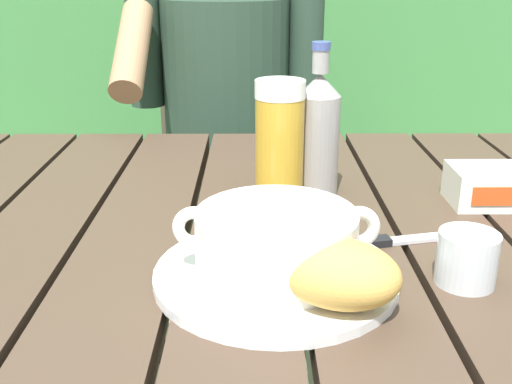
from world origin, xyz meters
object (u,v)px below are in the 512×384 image
object	(u,v)px
soup_bowl	(276,240)
bread_roll	(339,273)
chair_near_diner	(230,178)
water_glass_small	(467,258)
beer_bottle	(318,132)
table_knife	(387,241)
serving_plate	(276,274)
butter_tub	(489,186)
beer_glass	(279,142)
person_eating	(225,115)

from	to	relation	value
soup_bowl	bread_roll	distance (m)	0.09
chair_near_diner	water_glass_small	distance (m)	1.17
beer_bottle	table_knife	size ratio (longest dim) A/B	1.52
soup_bowl	serving_plate	bearing A→B (deg)	-90.00
serving_plate	butter_tub	world-z (taller)	butter_tub
butter_tub	beer_glass	bearing A→B (deg)	177.22
butter_tub	water_glass_small	bearing A→B (deg)	-115.34
butter_tub	beer_bottle	bearing A→B (deg)	169.69
serving_plate	beer_glass	xyz separation A→B (m)	(0.01, 0.25, 0.09)
chair_near_diner	butter_tub	size ratio (longest dim) A/B	7.79
serving_plate	beer_bottle	world-z (taller)	beer_bottle
serving_plate	beer_glass	bearing A→B (deg)	86.90
chair_near_diner	person_eating	distance (m)	0.31
serving_plate	beer_bottle	size ratio (longest dim) A/B	1.19
person_eating	beer_bottle	world-z (taller)	person_eating
beer_glass	water_glass_small	world-z (taller)	beer_glass
bread_roll	beer_glass	size ratio (longest dim) A/B	0.83
person_eating	table_knife	world-z (taller)	person_eating
beer_glass	table_knife	world-z (taller)	beer_glass
chair_near_diner	table_knife	world-z (taller)	chair_near_diner
serving_plate	water_glass_small	size ratio (longest dim) A/B	4.14
soup_bowl	water_glass_small	distance (m)	0.22
person_eating	bread_roll	bearing A→B (deg)	-80.58
person_eating	serving_plate	world-z (taller)	person_eating
bread_roll	table_knife	bearing A→B (deg)	61.96
beer_bottle	butter_tub	distance (m)	0.27
table_knife	serving_plate	bearing A→B (deg)	-148.11
table_knife	chair_near_diner	bearing A→B (deg)	103.83
person_eating	bread_roll	xyz separation A→B (m)	(0.16, -0.95, 0.06)
chair_near_diner	serving_plate	xyz separation A→B (m)	(0.09, -1.08, 0.26)
water_glass_small	table_knife	size ratio (longest dim) A/B	0.44
soup_bowl	bread_roll	world-z (taller)	soup_bowl
soup_bowl	water_glass_small	world-z (taller)	soup_bowl
serving_plate	beer_glass	size ratio (longest dim) A/B	1.52
person_eating	butter_tub	bearing A→B (deg)	-56.50
chair_near_diner	bread_roll	bearing A→B (deg)	-82.31
person_eating	table_knife	distance (m)	0.83
soup_bowl	butter_tub	world-z (taller)	soup_bowl
serving_plate	water_glass_small	distance (m)	0.22
chair_near_diner	bread_roll	xyz separation A→B (m)	(0.16, -1.15, 0.30)
chair_near_diner	person_eating	bearing A→B (deg)	-90.87
bread_roll	butter_tub	world-z (taller)	bread_roll
beer_bottle	person_eating	bearing A→B (deg)	105.92
serving_plate	soup_bowl	size ratio (longest dim) A/B	1.21
person_eating	bread_roll	distance (m)	0.97
bread_roll	butter_tub	bearing A→B (deg)	48.71
bread_roll	beer_glass	xyz separation A→B (m)	(-0.05, 0.32, 0.05)
beer_glass	beer_bottle	bearing A→B (deg)	27.28
beer_bottle	water_glass_small	bearing A→B (deg)	-64.22
bread_roll	butter_tub	distance (m)	0.41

